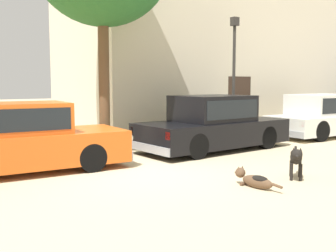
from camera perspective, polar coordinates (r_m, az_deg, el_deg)
name	(u,v)px	position (r m, az deg, el deg)	size (l,w,h in m)	color
ground_plane	(139,171)	(8.73, -4.08, -6.34)	(80.00, 80.00, 0.00)	#CCB78E
parked_sedan_nearest	(19,138)	(9.05, -20.21, -1.63)	(4.63, 1.93, 1.47)	#D15619
parked_sedan_second	(213,123)	(11.43, 6.35, 0.38)	(4.68, 2.09, 1.52)	black
parked_sedan_third	(324,115)	(15.23, 21.02, 1.40)	(4.51, 1.99, 1.47)	silver
apartment_block	(232,22)	(19.03, 8.93, 14.17)	(14.72, 5.78, 9.14)	beige
stray_dog_spotted	(296,157)	(8.30, 17.53, -4.18)	(0.78, 0.68, 0.68)	black
stray_dog_tan	(254,180)	(7.53, 11.98, -7.36)	(0.26, 1.07, 0.34)	brown
street_lamp	(234,62)	(13.81, 9.24, 8.82)	(0.22, 0.22, 4.01)	#2D2B28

